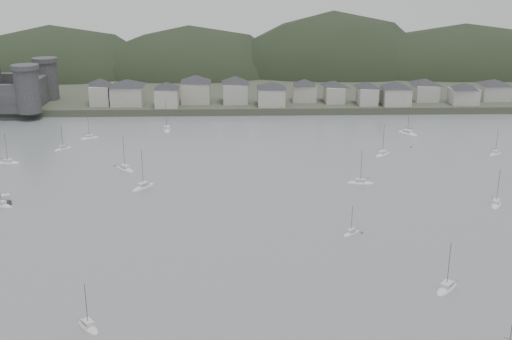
{
  "coord_description": "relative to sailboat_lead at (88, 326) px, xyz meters",
  "views": [
    {
      "loc": [
        -5.4,
        -96.05,
        61.01
      ],
      "look_at": [
        0.0,
        75.0,
        6.0
      ],
      "focal_mm": 44.36,
      "sensor_mm": 36.0,
      "label": 1
    }
  ],
  "objects": [
    {
      "name": "motor_launch_far",
      "position": [
        -36.23,
        63.92,
        0.11
      ],
      "size": [
        5.78,
        7.73,
        3.77
      ],
      "rotation": [
        0.0,
        0.0,
        3.63
      ],
      "color": "black",
      "rests_on": "ground"
    },
    {
      "name": "mooring_buoys",
      "position": [
        17.5,
        54.21,
        -0.03
      ],
      "size": [
        144.58,
        146.86,
        0.7
      ],
      "color": "#B05E3A",
      "rests_on": "ground"
    },
    {
      "name": "moored_fleet",
      "position": [
        28.87,
        69.71,
        -0.01
      ],
      "size": [
        243.85,
        173.99,
        13.27
      ],
      "color": "silver",
      "rests_on": "ground"
    },
    {
      "name": "waterfront_town",
      "position": [
        82.7,
        180.18,
        8.48
      ],
      "size": [
        451.48,
        28.46,
        12.92
      ],
      "color": "#A19D93",
      "rests_on": "far_shore_land"
    },
    {
      "name": "far_shore_land",
      "position": [
        32.12,
        291.84,
        1.32
      ],
      "size": [
        900.0,
        250.0,
        3.0
      ],
      "primitive_type": "cube",
      "color": "#383D2D",
      "rests_on": "ground"
    },
    {
      "name": "sailboat_lead",
      "position": [
        0.0,
        0.0,
        0.0
      ],
      "size": [
        5.79,
        6.58,
        9.17
      ],
      "rotation": [
        0.0,
        0.0,
        0.66
      ],
      "color": "silver",
      "rests_on": "ground"
    },
    {
      "name": "ground",
      "position": [
        32.12,
        -3.16,
        -0.18
      ],
      "size": [
        900.0,
        900.0,
        0.0
      ],
      "primitive_type": "plane",
      "color": "slate",
      "rests_on": "ground"
    },
    {
      "name": "forested_ridge",
      "position": [
        36.95,
        266.24,
        -11.47
      ],
      "size": [
        851.55,
        103.94,
        102.57
      ],
      "color": "black",
      "rests_on": "ground"
    }
  ]
}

